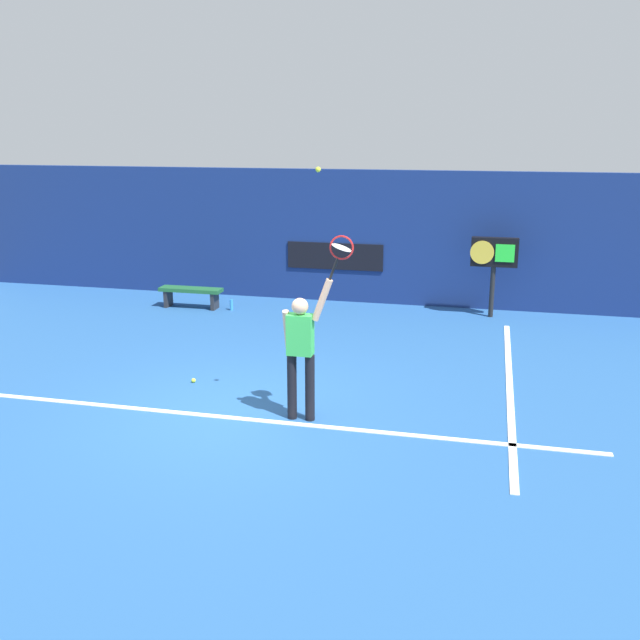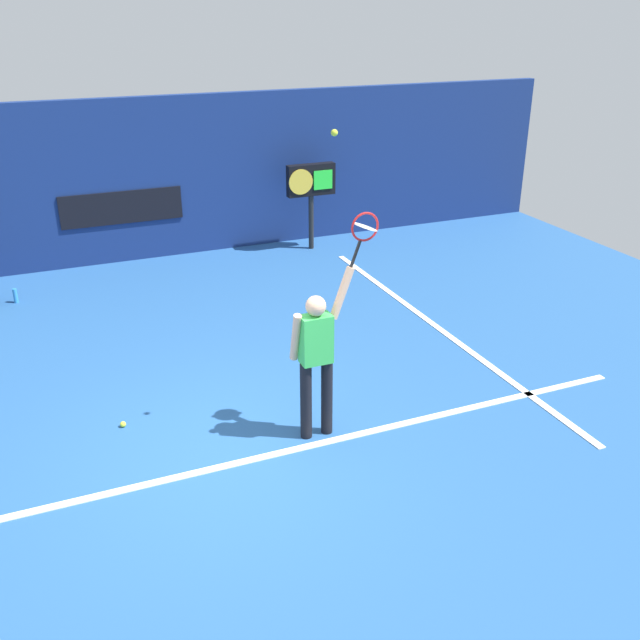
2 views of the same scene
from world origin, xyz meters
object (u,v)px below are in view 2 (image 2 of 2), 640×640
Objects in this scene: tennis_player at (316,354)px; scoreboard_clock at (311,184)px; tennis_ball at (334,133)px; water_bottle at (15,296)px; spare_ball at (123,424)px; tennis_racket at (364,230)px.

tennis_player is 1.18× the size of scoreboard_clock.
tennis_ball reaches higher than water_bottle.
scoreboard_clock is 5.67m from water_bottle.
scoreboard_clock reaches higher than spare_ball.
tennis_racket reaches higher than scoreboard_clock.
tennis_player is at bearing -60.93° from water_bottle.
tennis_racket reaches higher than spare_ball.
water_bottle is (-3.26, 5.40, -3.21)m from tennis_ball.
spare_ball is at bearing -76.97° from water_bottle.
scoreboard_clock is at bearing 68.47° from tennis_player.
spare_ball is at bearing 153.59° from tennis_player.
scoreboard_clock is at bearing 70.05° from tennis_ball.
tennis_player is 2.33m from tennis_ball.
water_bottle is 3.53× the size of spare_ball.
tennis_ball is (0.22, 0.07, 2.32)m from tennis_player.
tennis_racket is at bearing -107.16° from scoreboard_clock.
scoreboard_clock is 24.62× the size of spare_ball.
tennis_racket is at bearing -13.23° from tennis_ball.
tennis_ball is 4.09m from spare_ball.
scoreboard_clock is at bearing 72.84° from tennis_racket.
tennis_player reaches higher than water_bottle.
tennis_racket is 1.04m from tennis_ball.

